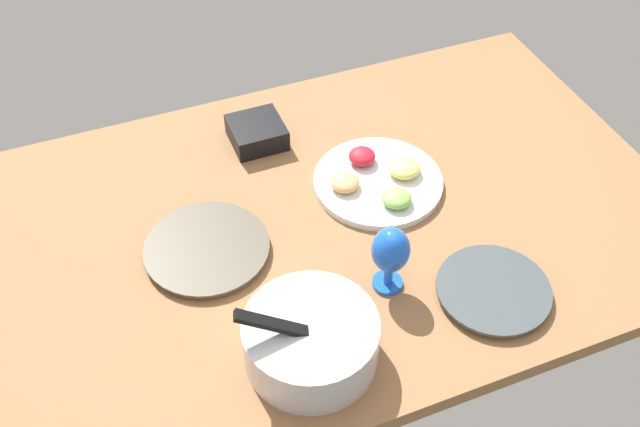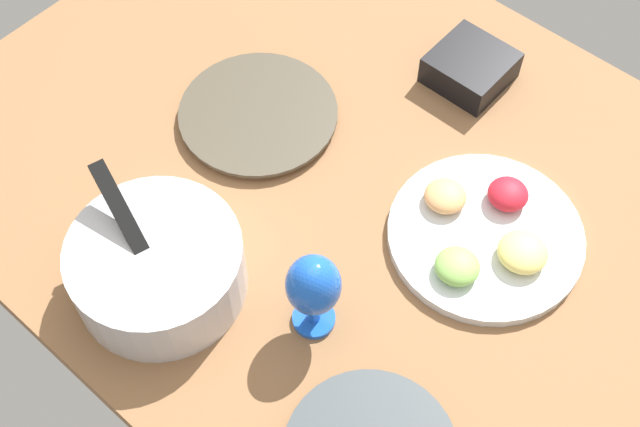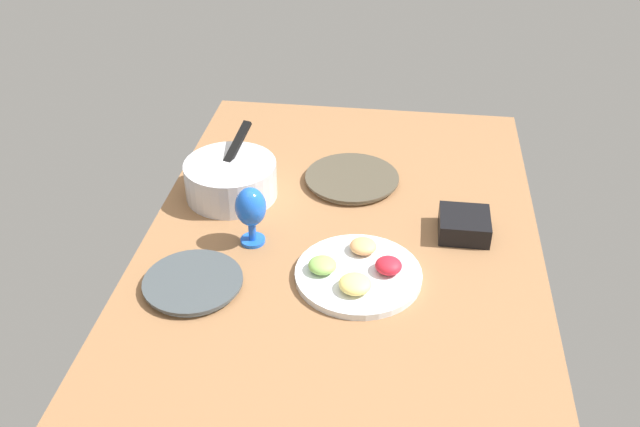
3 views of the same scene
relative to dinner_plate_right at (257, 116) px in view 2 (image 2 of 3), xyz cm
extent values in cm
cube|color=#8C603D|center=(-30.23, -0.46, -3.02)|extent=(160.00, 104.00, 4.00)
cylinder|color=beige|center=(0.00, 0.00, -0.41)|extent=(25.63, 25.63, 1.23)
cylinder|color=#494233|center=(0.00, 0.00, 0.58)|extent=(27.86, 27.86, 0.74)
cylinder|color=silver|center=(-11.61, 33.23, 4.21)|extent=(26.19, 26.19, 10.47)
cylinder|color=white|center=(-11.61, 33.23, 7.36)|extent=(23.57, 23.57, 1.88)
cube|color=black|center=(-7.03, 33.23, 10.88)|extent=(18.94, 7.82, 10.90)
cylinder|color=silver|center=(-44.21, -6.19, -0.12)|extent=(31.19, 31.19, 1.80)
ellipsoid|color=#F2A566|center=(-35.66, -6.63, 2.29)|extent=(6.84, 6.84, 3.03)
ellipsoid|color=#8CC659|center=(-44.74, 2.63, 2.37)|extent=(6.95, 6.95, 3.18)
ellipsoid|color=#F9E072|center=(-50.86, -5.94, 2.46)|extent=(7.80, 7.80, 3.37)
ellipsoid|color=red|center=(-43.08, -13.37, 2.58)|extent=(6.57, 6.57, 3.61)
cylinder|color=blue|center=(-33.18, 22.52, -0.52)|extent=(6.50, 6.50, 1.00)
cylinder|color=blue|center=(-33.18, 22.52, 2.35)|extent=(2.00, 2.00, 4.74)
ellipsoid|color=blue|center=(-33.18, 22.52, 10.06)|extent=(7.99, 7.99, 10.68)
cube|color=black|center=(-22.23, -32.37, 1.82)|extent=(13.22, 13.22, 5.69)
cube|color=tan|center=(-22.23, -32.37, 3.65)|extent=(10.84, 10.84, 1.82)
camera|label=1|loc=(16.67, 109.25, 122.95)|focal=41.65mm
camera|label=2|loc=(-70.38, 63.70, 113.61)|focal=47.18mm
camera|label=3|loc=(-178.18, -14.36, 109.69)|focal=39.59mm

